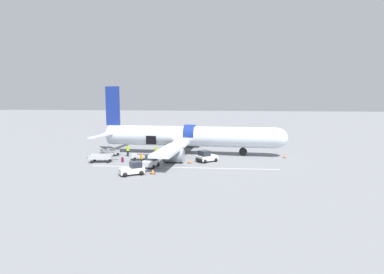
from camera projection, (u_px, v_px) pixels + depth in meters
name	position (u px, v px, depth m)	size (l,w,h in m)	color
ground_plane	(174.00, 160.00, 45.09)	(500.00, 500.00, 0.00)	slate
apron_marking_line	(184.00, 168.00, 39.65)	(24.92, 2.31, 0.01)	silver
airplane	(187.00, 137.00, 49.90)	(31.82, 29.25, 11.31)	silver
baggage_tug_lead	(206.00, 157.00, 43.43)	(3.24, 3.23, 1.67)	silver
baggage_tug_mid	(133.00, 169.00, 35.62)	(3.15, 2.82, 1.58)	white
baggage_tug_rear	(150.00, 162.00, 39.90)	(2.22, 2.63, 1.65)	silver
baggage_cart_loading	(143.00, 157.00, 44.85)	(4.31, 2.43, 0.96)	#B7BABF
baggage_cart_queued	(102.00, 158.00, 43.26)	(4.20, 2.57, 1.12)	#B7BABF
baggage_cart_empty	(111.00, 152.00, 48.58)	(3.90, 2.48, 1.01)	#999BA0
ground_crew_loader_a	(156.00, 152.00, 46.92)	(0.58, 0.47, 1.67)	#1E2338
ground_crew_loader_b	(141.00, 158.00, 41.82)	(0.49, 0.51, 1.56)	#1E2338
ground_crew_driver	(163.00, 152.00, 46.35)	(0.51, 0.58, 1.70)	black
ground_crew_supervisor	(128.00, 150.00, 47.88)	(0.62, 0.56, 1.84)	black
suitcase_on_tarmac_upright	(122.00, 160.00, 43.16)	(0.44, 0.32, 0.74)	#721951
safety_cone_nose	(285.00, 156.00, 46.54)	(0.48, 0.48, 0.65)	black
safety_cone_engine_left	(153.00, 172.00, 36.21)	(0.63, 0.63, 0.57)	black
safety_cone_wingtip	(189.00, 161.00, 42.49)	(0.56, 0.56, 0.57)	black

